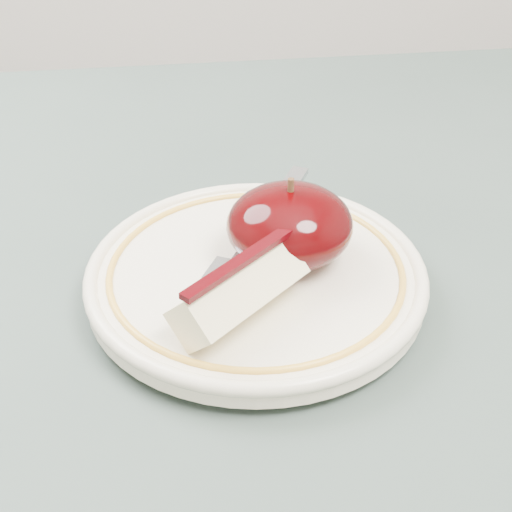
{
  "coord_description": "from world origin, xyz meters",
  "views": [
    {
      "loc": [
        -0.04,
        -0.31,
        1.03
      ],
      "look_at": [
        0.0,
        0.04,
        0.78
      ],
      "focal_mm": 50.0,
      "sensor_mm": 36.0,
      "label": 1
    }
  ],
  "objects": [
    {
      "name": "table",
      "position": [
        0.0,
        0.0,
        0.66
      ],
      "size": [
        0.9,
        0.9,
        0.75
      ],
      "color": "brown",
      "rests_on": "ground"
    },
    {
      "name": "plate",
      "position": [
        0.0,
        0.04,
        0.76
      ],
      "size": [
        0.21,
        0.21,
        0.02
      ],
      "color": "white",
      "rests_on": "table"
    },
    {
      "name": "apple_half",
      "position": [
        0.02,
        0.05,
        0.79
      ],
      "size": [
        0.08,
        0.07,
        0.06
      ],
      "color": "black",
      "rests_on": "plate"
    },
    {
      "name": "apple_wedge",
      "position": [
        -0.01,
        -0.01,
        0.79
      ],
      "size": [
        0.08,
        0.08,
        0.04
      ],
      "rotation": [
        0.0,
        0.0,
        0.73
      ],
      "color": "#FFF4BB",
      "rests_on": "plate"
    },
    {
      "name": "fork",
      "position": [
        0.0,
        0.06,
        0.77
      ],
      "size": [
        0.11,
        0.18,
        0.0
      ],
      "rotation": [
        0.0,
        0.0,
        1.08
      ],
      "color": "#96989E",
      "rests_on": "plate"
    }
  ]
}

